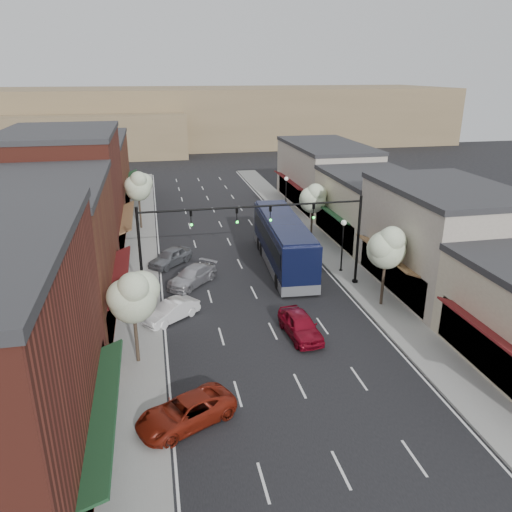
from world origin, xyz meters
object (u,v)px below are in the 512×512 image
signal_mast_left (174,239)px  tree_left_far (138,186)px  parked_car_b (171,311)px  parked_car_d (170,257)px  parked_car_c (192,276)px  tree_right_near (387,246)px  red_hatchback (300,325)px  signal_mast_right (329,229)px  parked_car_a (186,412)px  lamp_post_near (343,237)px  tree_left_near (133,295)px  coach_bus (283,242)px  tree_right_far (313,197)px  lamp_post_far (286,189)px

signal_mast_left → tree_left_far: (-2.63, 17.95, -0.02)m
parked_car_b → parked_car_d: (0.41, 10.13, 0.07)m
parked_car_c → tree_right_near: bearing=14.9°
tree_right_near → red_hatchback: tree_right_near is taller
parked_car_b → parked_car_c: size_ratio=0.84×
signal_mast_left → tree_left_far: signal_mast_left is taller
signal_mast_right → tree_right_near: signal_mast_right is taller
signal_mast_left → parked_car_a: (-0.43, -13.76, -3.96)m
lamp_post_near → tree_left_near: bearing=-146.7°
lamp_post_near → coach_bus: lamp_post_near is taller
tree_right_near → tree_right_far: tree_right_near is taller
parked_car_c → lamp_post_near: bearing=42.2°
parked_car_d → signal_mast_right: bearing=12.3°
parked_car_b → lamp_post_far: bearing=111.4°
tree_right_near → tree_right_far: size_ratio=1.10×
signal_mast_right → tree_left_far: size_ratio=1.34×
tree_left_near → tree_left_far: 26.00m
tree_left_near → lamp_post_near: size_ratio=1.28×
signal_mast_left → tree_right_near: 14.55m
signal_mast_right → parked_car_b: (-11.82, -3.15, -3.97)m
parked_car_a → parked_car_b: (-0.15, 10.61, -0.00)m
tree_right_far → lamp_post_near: 9.51m
tree_right_far → parked_car_b: size_ratio=1.36×
tree_right_far → lamp_post_near: (-0.55, -9.44, -0.99)m
tree_left_near → coach_bus: bearing=47.8°
tree_right_near → tree_right_far: (0.00, 16.00, -0.46)m
signal_mast_left → coach_bus: bearing=28.2°
parked_car_d → lamp_post_far: bearing=87.5°
tree_left_far → parked_car_d: (2.46, -10.97, -3.87)m
parked_car_b → tree_right_near: bearing=49.0°
parked_car_d → coach_bus: bearing=31.1°
lamp_post_near → parked_car_c: size_ratio=0.94×
parked_car_a → tree_left_near: bearing=174.9°
coach_bus → tree_left_near: bearing=-128.9°
lamp_post_far → parked_car_d: bearing=-136.2°
parked_car_a → coach_bus: bearing=126.7°
lamp_post_far → tree_left_near: bearing=-119.8°
signal_mast_left → parked_car_c: size_ratio=1.73×
signal_mast_right → tree_left_near: bearing=-149.9°
tree_left_far → lamp_post_near: size_ratio=1.38×
parked_car_a → parked_car_b: 10.61m
signal_mast_left → coach_bus: signal_mast_left is taller
tree_right_near → parked_car_b: size_ratio=1.49×
parked_car_a → parked_car_c: (1.71, 16.24, 0.03)m
tree_left_far → parked_car_a: 32.03m
red_hatchback → parked_car_a: bearing=-142.8°
lamp_post_near → coach_bus: 4.99m
coach_bus → parked_car_b: size_ratio=3.39×
tree_right_near → lamp_post_near: tree_right_near is taller
signal_mast_right → lamp_post_far: size_ratio=1.85×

